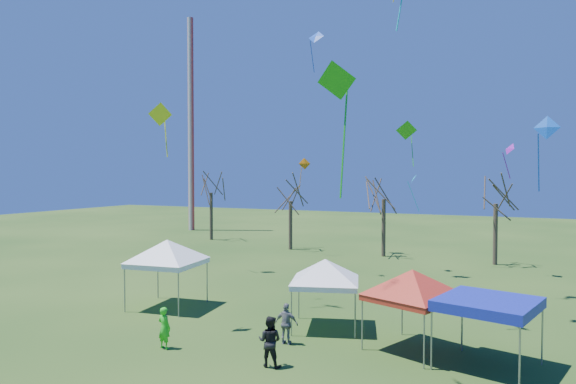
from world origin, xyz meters
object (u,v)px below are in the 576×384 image
tree_3 (496,182)px  tent_blue (488,304)px  tree_0 (211,176)px  tree_2 (384,179)px  tree_1 (291,184)px  person_green (164,328)px  person_grey (287,324)px  tent_red (412,275)px  tent_white_west (167,244)px  person_dark (270,341)px  tent_white_mid (325,264)px  radio_mast (191,125)px

tree_3 → tent_blue: 22.03m
tree_0 → tree_2: tree_0 is taller
tree_1 → person_green: 26.65m
person_grey → person_green: size_ratio=1.01×
tree_0 → tent_red: 35.11m
tent_white_west → tree_2: bearing=73.9°
tent_white_west → tree_0: bearing=118.7°
tent_white_west → person_dark: 9.87m
tree_3 → tent_red: 21.35m
tent_white_mid → tent_blue: tent_white_mid is taller
tent_white_west → person_dark: size_ratio=2.51×
tent_red → person_green: size_ratio=2.35×
radio_mast → tent_white_mid: bearing=-46.5°
tree_0 → tent_white_west: (12.65, -23.15, -3.33)m
radio_mast → tent_white_mid: size_ratio=6.66×
person_dark → tent_blue: bearing=-161.7°
tree_0 → person_grey: bearing=-51.5°
tent_white_mid → person_grey: 3.33m
tree_1 → person_dark: bearing=-66.9°
tree_2 → tent_white_mid: tree_2 is taller
tree_3 → tent_white_west: bearing=-125.7°
tree_1 → tent_blue: 28.64m
tree_2 → person_dark: 25.76m
tent_white_mid → tree_0: bearing=132.3°
tree_2 → tent_white_west: size_ratio=1.86×
radio_mast → tree_0: bearing=-42.8°
tree_3 → person_green: tree_3 is taller
person_grey → tent_blue: bearing=-178.3°
tree_3 → radio_mast: bearing=163.7°
person_dark → person_grey: person_dark is taller
tree_3 → tent_blue: bearing=-87.8°
tent_white_west → tree_1: bearing=97.2°
tree_2 → tent_red: bearing=-73.0°
tree_0 → person_dark: 35.44m
radio_mast → tent_red: size_ratio=6.68×
tree_0 → tent_red: size_ratio=2.25×
tree_3 → person_green: size_ratio=4.97×
tree_1 → person_dark: (10.81, -25.34, -4.92)m
person_dark → person_green: bearing=-5.0°
tree_1 → person_grey: tree_1 is taller
tent_white_mid → person_green: 7.12m
tent_white_mid → tent_blue: 6.96m
tent_white_mid → person_green: tent_white_mid is taller
tree_0 → tree_2: bearing=-9.2°
tree_0 → person_green: bearing=-59.7°
tree_2 → tent_white_mid: bearing=-82.7°
tent_white_mid → person_dark: size_ratio=2.14×
person_grey → tent_white_mid: bearing=-107.3°
person_grey → tree_2: bearing=-88.9°
tent_red → person_dark: 5.90m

